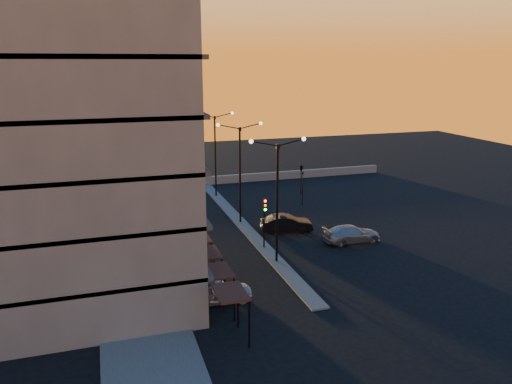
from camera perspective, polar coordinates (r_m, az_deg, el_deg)
The scene contains 14 objects.
ground at distance 38.34m, azimuth 2.36°, elevation -8.01°, with size 120.00×120.00×0.00m, color black.
sidewalk_west at distance 40.05m, azimuth -14.07°, elevation -7.35°, with size 5.00×40.00×0.12m, color #535350.
median at distance 47.25m, azimuth -1.79°, elevation -3.49°, with size 1.20×36.00×0.12m, color #535350.
parapet at distance 62.55m, azimuth -4.06°, elevation 1.41°, with size 44.00×0.50×1.00m, color slate.
building at distance 33.42m, azimuth -20.91°, elevation 8.81°, with size 14.35×17.08×25.00m.
streetlamp_near at distance 36.56m, azimuth 2.45°, elevation 0.11°, with size 4.32×0.32×9.51m.
streetlamp_mid at distance 45.84m, azimuth -1.85°, elevation 3.09°, with size 4.32×0.32×9.51m.
streetlamp_far at distance 55.37m, azimuth -4.69°, elevation 5.05°, with size 4.32×0.32×9.51m.
traffic_light_main at distance 39.91m, azimuth 0.99°, elevation -2.67°, with size 0.28×0.44×4.25m.
signal_east_a at distance 52.94m, azimuth 5.35°, elevation 0.54°, with size 0.13×0.16×3.60m.
signal_east_b at distance 56.84m, azimuth 5.20°, elevation 2.73°, with size 0.42×1.99×3.60m.
car_hatchback at distance 32.14m, azimuth -4.39°, elevation -11.23°, with size 1.78×4.42×1.50m, color #B2B5BB.
car_sedan at distance 44.79m, azimuth 3.50°, elevation -3.60°, with size 1.61×4.63×1.52m, color black.
car_wagon at distance 42.96m, azimuth 10.89°, elevation -4.71°, with size 2.01×4.94×1.43m, color #95989C.
Camera 1 is at (-12.23, -33.22, 14.74)m, focal length 35.00 mm.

